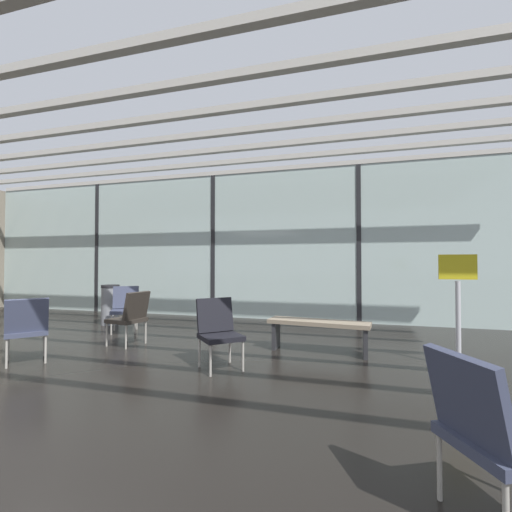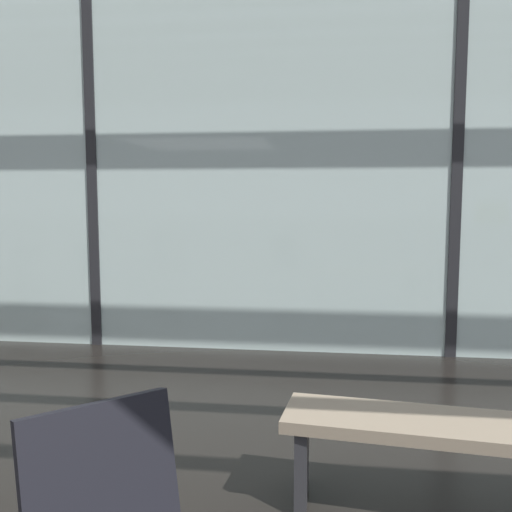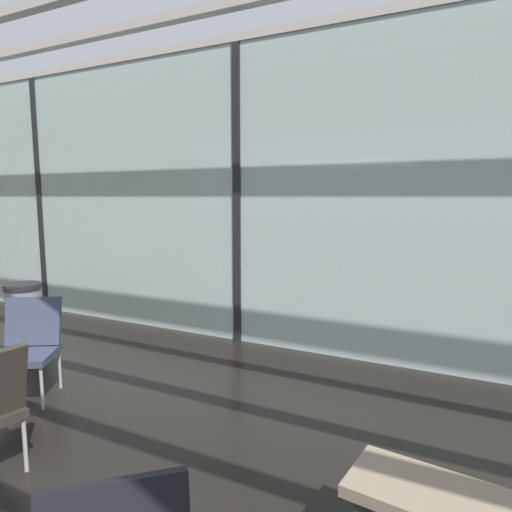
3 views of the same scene
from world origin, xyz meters
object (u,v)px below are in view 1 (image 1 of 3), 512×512
at_px(lounge_chair_1, 27,326).
at_px(info_sign, 458,314).
at_px(lounge_chair_2, 218,328).
at_px(trash_bin, 110,305).
at_px(lounge_chair_3, 131,315).
at_px(lounge_chair_4, 489,427).
at_px(waiting_bench, 318,328).
at_px(parked_airplane, 269,245).
at_px(lounge_chair_0, 125,306).

xyz_separation_m(lounge_chair_1, info_sign, (5.45, 1.39, 0.18)).
bearing_deg(info_sign, lounge_chair_1, -165.72).
xyz_separation_m(lounge_chair_2, trash_bin, (-3.42, 2.18, -0.06)).
distance_m(lounge_chair_3, lounge_chair_4, 4.98).
xyz_separation_m(lounge_chair_1, waiting_bench, (3.66, 1.66, -0.13)).
height_order(lounge_chair_4, waiting_bench, lounge_chair_4).
bearing_deg(waiting_bench, lounge_chair_3, 14.53).
xyz_separation_m(parked_airplane, waiting_bench, (2.71, -7.95, -1.69)).
bearing_deg(trash_bin, lounge_chair_2, -32.49).
bearing_deg(lounge_chair_0, lounge_chair_4, -68.10).
bearing_deg(lounge_chair_1, lounge_chair_3, -168.97).
xyz_separation_m(parked_airplane, lounge_chair_2, (1.56, -9.05, -1.56)).
relative_size(lounge_chair_0, lounge_chair_3, 1.00).
xyz_separation_m(lounge_chair_2, info_sign, (2.95, 0.83, 0.18)).
distance_m(lounge_chair_1, waiting_bench, 4.02).
bearing_deg(lounge_chair_2, info_sign, -27.32).
height_order(lounge_chair_2, lounge_chair_4, same).
bearing_deg(info_sign, lounge_chair_2, -164.24).
bearing_deg(lounge_chair_2, lounge_chair_1, 149.44).
xyz_separation_m(lounge_chair_0, lounge_chair_1, (0.14, -2.20, 0.00)).
bearing_deg(lounge_chair_0, info_sign, -39.62).
distance_m(lounge_chair_3, waiting_bench, 3.00).
relative_size(lounge_chair_2, waiting_bench, 0.57).
distance_m(lounge_chair_0, waiting_bench, 3.84).
bearing_deg(info_sign, lounge_chair_3, -178.25).
height_order(lounge_chair_0, waiting_bench, lounge_chair_0).
relative_size(lounge_chair_1, lounge_chair_3, 1.00).
xyz_separation_m(parked_airplane, trash_bin, (-1.86, -6.88, -1.62)).
relative_size(lounge_chair_0, lounge_chair_1, 1.00).
bearing_deg(lounge_chair_3, parked_airplane, -172.63).
height_order(parked_airplane, lounge_chair_0, parked_airplane).
bearing_deg(info_sign, parked_airplane, 118.72).
bearing_deg(info_sign, trash_bin, 168.07).
relative_size(lounge_chair_3, info_sign, 0.60).
bearing_deg(lounge_chair_3, lounge_chair_4, 65.42).
bearing_deg(parked_airplane, lounge_chair_4, -70.73).
bearing_deg(parked_airplane, lounge_chair_3, -91.72).
xyz_separation_m(lounge_chair_1, lounge_chair_3, (0.70, 1.24, 0.00)).
height_order(parked_airplane, waiting_bench, parked_airplane).
relative_size(lounge_chair_1, waiting_bench, 0.57).
height_order(parked_airplane, lounge_chair_3, parked_airplane).
relative_size(parked_airplane, waiting_bench, 7.17).
bearing_deg(lounge_chair_3, info_sign, 100.84).
bearing_deg(info_sign, lounge_chair_0, 171.69).
bearing_deg(waiting_bench, lounge_chair_0, -1.66).
relative_size(lounge_chair_4, trash_bin, 1.01).
bearing_deg(lounge_chair_2, lounge_chair_3, 116.14).
distance_m(lounge_chair_2, lounge_chair_3, 1.93).
bearing_deg(lounge_chair_3, trash_bin, -123.69).
height_order(lounge_chair_2, info_sign, info_sign).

